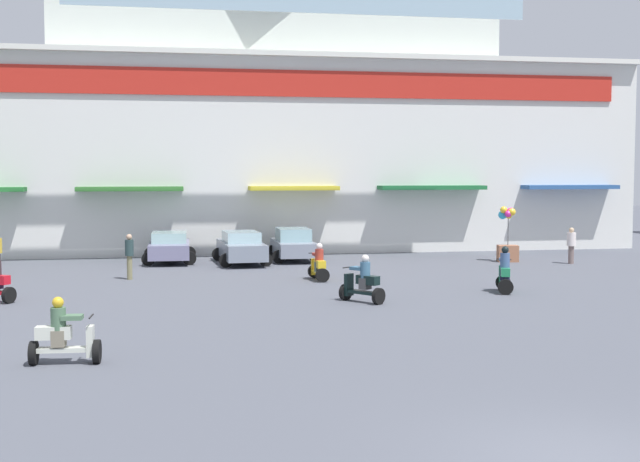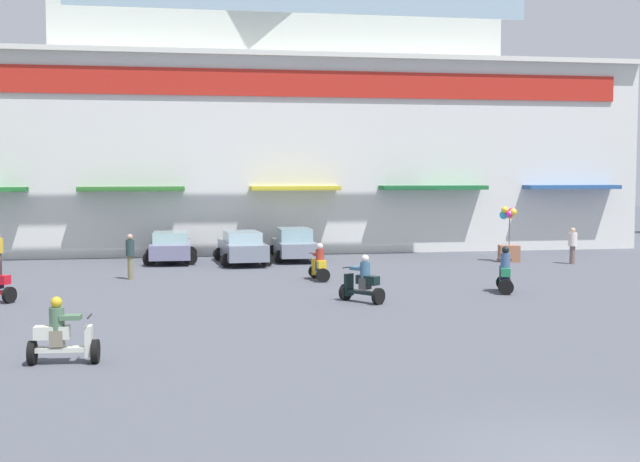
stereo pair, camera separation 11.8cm
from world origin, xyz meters
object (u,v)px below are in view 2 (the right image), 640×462
(parked_car_2, at_px, (294,244))
(balloon_vendor_cart, at_px, (509,239))
(pedestrian_0, at_px, (130,253))
(pedestrian_1, at_px, (573,244))
(parked_car_0, at_px, (171,247))
(scooter_rider_8, at_px, (362,282))
(scooter_rider_7, at_px, (62,336))
(scooter_rider_5, at_px, (505,273))
(scooter_rider_3, at_px, (319,265))
(parked_car_1, at_px, (242,247))

(parked_car_2, distance_m, balloon_vendor_cart, 9.75)
(pedestrian_0, relative_size, pedestrian_1, 1.08)
(parked_car_0, distance_m, balloon_vendor_cart, 15.27)
(scooter_rider_8, xyz_separation_m, pedestrian_0, (-7.43, 7.01, 0.36))
(scooter_rider_8, distance_m, pedestrian_1, 14.67)
(parked_car_2, relative_size, scooter_rider_7, 2.65)
(scooter_rider_7, distance_m, pedestrian_0, 14.16)
(pedestrian_1, relative_size, balloon_vendor_cart, 0.64)
(parked_car_0, relative_size, pedestrian_1, 2.47)
(parked_car_2, relative_size, scooter_rider_8, 2.62)
(scooter_rider_8, distance_m, pedestrian_0, 10.22)
(parked_car_2, xyz_separation_m, scooter_rider_5, (5.53, -11.41, -0.08))
(scooter_rider_3, bearing_deg, scooter_rider_5, -37.14)
(parked_car_2, relative_size, scooter_rider_3, 2.75)
(parked_car_0, xyz_separation_m, pedestrian_1, (17.50, -3.80, 0.20))
(parked_car_1, distance_m, scooter_rider_5, 13.18)
(balloon_vendor_cart, bearing_deg, scooter_rider_5, -113.42)
(pedestrian_1, distance_m, balloon_vendor_cart, 2.78)
(parked_car_0, bearing_deg, scooter_rider_7, -96.98)
(parked_car_2, xyz_separation_m, balloon_vendor_cart, (9.45, -2.36, 0.29))
(pedestrian_0, bearing_deg, scooter_rider_8, -43.32)
(parked_car_1, relative_size, scooter_rider_3, 3.07)
(parked_car_1, relative_size, scooter_rider_5, 2.80)
(balloon_vendor_cart, bearing_deg, pedestrian_0, -168.90)
(scooter_rider_3, bearing_deg, parked_car_1, 110.84)
(parked_car_1, bearing_deg, scooter_rider_8, -76.77)
(scooter_rider_5, distance_m, balloon_vendor_cart, 9.87)
(pedestrian_0, xyz_separation_m, balloon_vendor_cart, (16.61, 3.26, 0.03))
(parked_car_1, bearing_deg, parked_car_0, 161.31)
(parked_car_0, relative_size, parked_car_2, 1.00)
(parked_car_0, bearing_deg, scooter_rider_8, -65.22)
(parked_car_0, height_order, pedestrian_1, pedestrian_1)
(parked_car_0, xyz_separation_m, scooter_rider_3, (5.49, -7.24, -0.12))
(scooter_rider_5, distance_m, pedestrian_0, 13.95)
(scooter_rider_7, distance_m, scooter_rider_8, 10.95)
(scooter_rider_5, bearing_deg, scooter_rider_3, 142.86)
(parked_car_0, distance_m, scooter_rider_8, 14.04)
(scooter_rider_7, bearing_deg, pedestrian_0, 86.42)
(parked_car_2, bearing_deg, pedestrian_0, -141.84)
(balloon_vendor_cart, bearing_deg, pedestrian_1, -28.35)
(pedestrian_1, bearing_deg, parked_car_1, 169.21)
(scooter_rider_7, bearing_deg, parked_car_2, 67.85)
(parked_car_0, relative_size, pedestrian_0, 2.29)
(scooter_rider_3, height_order, balloon_vendor_cart, balloon_vendor_cart)
(scooter_rider_5, xyz_separation_m, scooter_rider_8, (-5.26, -1.22, -0.02))
(scooter_rider_7, relative_size, scooter_rider_8, 0.99)
(parked_car_0, relative_size, balloon_vendor_cart, 1.58)
(parked_car_2, bearing_deg, pedestrian_1, -17.21)
(parked_car_2, height_order, scooter_rider_7, parked_car_2)
(parked_car_1, bearing_deg, scooter_rider_3, -69.16)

